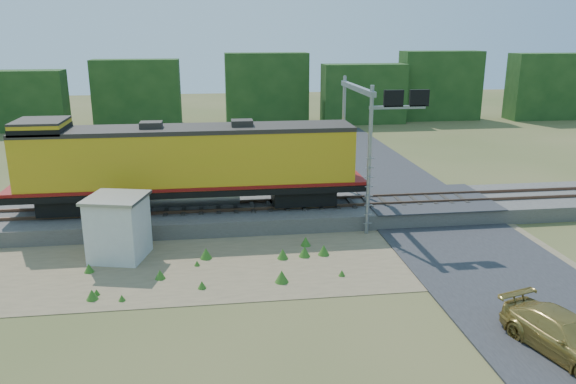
{
  "coord_description": "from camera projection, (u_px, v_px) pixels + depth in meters",
  "views": [
    {
      "loc": [
        -4.63,
        -22.65,
        9.88
      ],
      "look_at": [
        -1.17,
        3.0,
        2.4
      ],
      "focal_mm": 35.0,
      "sensor_mm": 36.0,
      "label": 1
    }
  ],
  "objects": [
    {
      "name": "shed",
      "position": [
        118.0,
        227.0,
        24.9
      ],
      "size": [
        2.96,
        2.96,
        2.89
      ],
      "rotation": [
        0.0,
        0.0,
        -0.25
      ],
      "color": "silver",
      "rests_on": "ground"
    },
    {
      "name": "ground",
      "position": [
        323.0,
        261.0,
        24.9
      ],
      "size": [
        140.0,
        140.0,
        0.0
      ],
      "primitive_type": "plane",
      "color": "#475123",
      "rests_on": "ground"
    },
    {
      "name": "road",
      "position": [
        466.0,
        246.0,
        26.48
      ],
      "size": [
        7.0,
        66.0,
        0.86
      ],
      "color": "#38383A",
      "rests_on": "ground"
    },
    {
      "name": "tree_line_north",
      "position": [
        255.0,
        96.0,
        60.22
      ],
      "size": [
        130.0,
        3.0,
        6.5
      ],
      "color": "#193B15",
      "rests_on": "ground"
    },
    {
      "name": "locomotive",
      "position": [
        185.0,
        163.0,
        28.91
      ],
      "size": [
        18.25,
        2.78,
        4.71
      ],
      "color": "black",
      "rests_on": "rails"
    },
    {
      "name": "weed_clumps",
      "position": [
        244.0,
        265.0,
        24.55
      ],
      "size": [
        15.0,
        6.2,
        0.56
      ],
      "primitive_type": null,
      "color": "#356C1F",
      "rests_on": "ground"
    },
    {
      "name": "rails",
      "position": [
        302.0,
        203.0,
        30.37
      ],
      "size": [
        70.0,
        1.54,
        0.16
      ],
      "color": "brown",
      "rests_on": "ballast"
    },
    {
      "name": "signal_gantry",
      "position": [
        367.0,
        118.0,
        28.85
      ],
      "size": [
        2.93,
        6.2,
        7.4
      ],
      "color": "gray",
      "rests_on": "ground"
    },
    {
      "name": "car",
      "position": [
        565.0,
        336.0,
        17.61
      ],
      "size": [
        2.94,
        4.74,
        1.28
      ],
      "primitive_type": "imported",
      "rotation": [
        0.0,
        0.0,
        0.28
      ],
      "color": "#A68A3D",
      "rests_on": "ground"
    },
    {
      "name": "ballast",
      "position": [
        302.0,
        211.0,
        30.5
      ],
      "size": [
        70.0,
        5.0,
        0.8
      ],
      "primitive_type": "cube",
      "color": "slate",
      "rests_on": "ground"
    },
    {
      "name": "dirt_shoulder",
      "position": [
        277.0,
        259.0,
        25.12
      ],
      "size": [
        26.0,
        8.0,
        0.03
      ],
      "primitive_type": "cube",
      "color": "#8C7754",
      "rests_on": "ground"
    }
  ]
}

